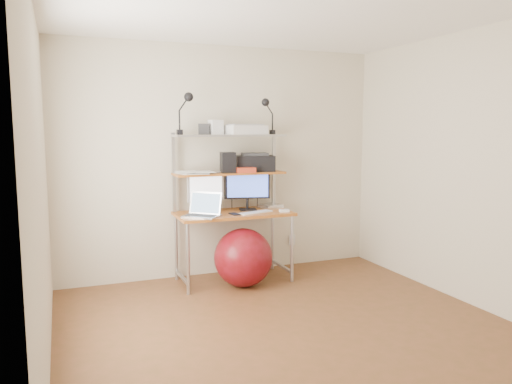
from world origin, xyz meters
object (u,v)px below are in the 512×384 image
(monitor_silver, at_px, (206,189))
(printer, at_px, (255,163))
(laptop, at_px, (204,211))
(monitor_black, at_px, (247,187))
(exercise_ball, at_px, (243,258))

(monitor_silver, distance_m, printer, 0.63)
(laptop, height_order, printer, printer)
(monitor_silver, relative_size, monitor_black, 0.92)
(monitor_silver, bearing_deg, printer, -4.12)
(monitor_silver, height_order, monitor_black, monitor_black)
(laptop, relative_size, printer, 0.94)
(printer, distance_m, exercise_ball, 1.05)
(monitor_black, height_order, exercise_ball, monitor_black)
(exercise_ball, bearing_deg, monitor_silver, 131.93)
(monitor_black, xyz_separation_m, printer, (0.12, 0.08, 0.26))
(monitor_black, height_order, laptop, monitor_black)
(monitor_black, distance_m, printer, 0.30)
(monitor_black, height_order, printer, printer)
(monitor_black, relative_size, laptop, 1.12)
(monitor_silver, xyz_separation_m, exercise_ball, (0.30, -0.33, -0.68))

